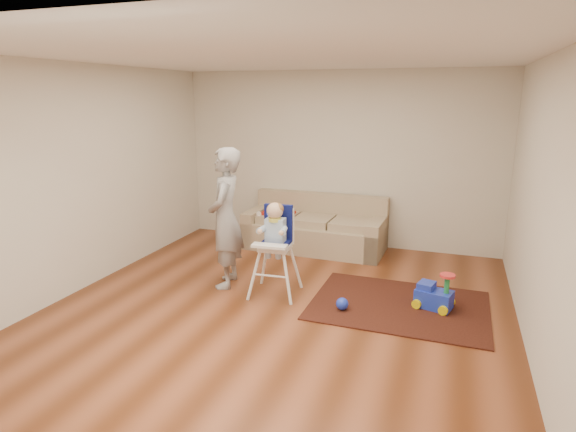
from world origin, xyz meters
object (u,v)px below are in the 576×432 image
(toy_ball, at_px, (342,304))
(adult, at_px, (225,218))
(high_chair, at_px, (275,250))
(ride_on_toy, at_px, (435,290))
(sofa, at_px, (314,223))
(side_table, at_px, (284,228))

(toy_ball, height_order, adult, adult)
(toy_ball, bearing_deg, high_chair, 166.55)
(ride_on_toy, bearing_deg, high_chair, -159.16)
(sofa, xyz_separation_m, adult, (-0.63, -1.75, 0.45))
(side_table, xyz_separation_m, ride_on_toy, (2.45, -1.88, 0.00))
(ride_on_toy, height_order, toy_ball, ride_on_toy)
(sofa, xyz_separation_m, high_chair, (0.04, -1.82, 0.13))
(sofa, xyz_separation_m, ride_on_toy, (1.87, -1.63, -0.18))
(sofa, distance_m, toy_ball, 2.25)
(ride_on_toy, relative_size, high_chair, 0.37)
(side_table, bearing_deg, adult, -91.31)
(ride_on_toy, xyz_separation_m, toy_ball, (-0.95, -0.40, -0.14))
(side_table, xyz_separation_m, adult, (-0.05, -1.99, 0.64))
(sofa, relative_size, ride_on_toy, 5.06)
(sofa, relative_size, high_chair, 1.90)
(high_chair, height_order, adult, adult)
(toy_ball, distance_m, high_chair, 1.01)
(sofa, bearing_deg, side_table, 158.83)
(ride_on_toy, relative_size, toy_ball, 3.08)
(sofa, bearing_deg, adult, -108.05)
(ride_on_toy, xyz_separation_m, adult, (-2.50, -0.12, 0.64))
(ride_on_toy, height_order, high_chair, high_chair)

